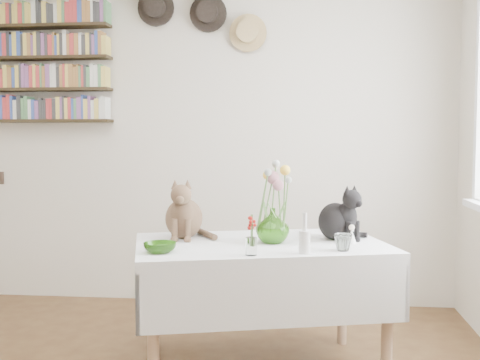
# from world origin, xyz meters

# --- Properties ---
(room) EXTENTS (4.08, 4.58, 2.58)m
(room) POSITION_xyz_m (0.00, 0.00, 1.25)
(room) COLOR brown
(room) RESTS_ON ground
(dining_table) EXTENTS (1.50, 1.17, 0.71)m
(dining_table) POSITION_xyz_m (0.64, 0.88, 0.53)
(dining_table) COLOR white
(dining_table) RESTS_ON room
(tabby_cat) EXTENTS (0.25, 0.31, 0.34)m
(tabby_cat) POSITION_xyz_m (0.21, 0.99, 0.88)
(tabby_cat) COLOR brown
(tabby_cat) RESTS_ON dining_table
(black_cat) EXTENTS (0.34, 0.33, 0.31)m
(black_cat) POSITION_xyz_m (1.05, 1.02, 0.86)
(black_cat) COLOR black
(black_cat) RESTS_ON dining_table
(flower_vase) EXTENTS (0.24, 0.24, 0.19)m
(flower_vase) POSITION_xyz_m (0.71, 0.87, 0.80)
(flower_vase) COLOR #61AD32
(flower_vase) RESTS_ON dining_table
(green_bowl) EXTENTS (0.19, 0.19, 0.05)m
(green_bowl) POSITION_xyz_m (0.18, 0.54, 0.73)
(green_bowl) COLOR #61AD32
(green_bowl) RESTS_ON dining_table
(drinking_glass) EXTENTS (0.13, 0.13, 0.09)m
(drinking_glass) POSITION_xyz_m (1.07, 0.68, 0.75)
(drinking_glass) COLOR white
(drinking_glass) RESTS_ON dining_table
(candlestick) EXTENTS (0.06, 0.06, 0.20)m
(candlestick) POSITION_xyz_m (0.88, 0.59, 0.77)
(candlestick) COLOR white
(candlestick) RESTS_ON dining_table
(berry_jar) EXTENTS (0.05, 0.05, 0.22)m
(berry_jar) POSITION_xyz_m (0.63, 0.52, 0.80)
(berry_jar) COLOR white
(berry_jar) RESTS_ON dining_table
(porcelain_figurine) EXTENTS (0.05, 0.05, 0.10)m
(porcelain_figurine) POSITION_xyz_m (1.13, 0.90, 0.75)
(porcelain_figurine) COLOR white
(porcelain_figurine) RESTS_ON dining_table
(flower_bouquet) EXTENTS (0.17, 0.13, 0.39)m
(flower_bouquet) POSITION_xyz_m (0.71, 0.88, 1.05)
(flower_bouquet) COLOR #4C7233
(flower_bouquet) RESTS_ON flower_vase
(bookshelf_unit) EXTENTS (1.00, 0.16, 0.91)m
(bookshelf_unit) POSITION_xyz_m (-1.10, 2.16, 1.84)
(bookshelf_unit) COLOR #2E2312
(bookshelf_unit) RESTS_ON room
(wall_hats) EXTENTS (0.98, 0.09, 0.48)m
(wall_hats) POSITION_xyz_m (0.12, 2.19, 2.17)
(wall_hats) COLOR black
(wall_hats) RESTS_ON room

